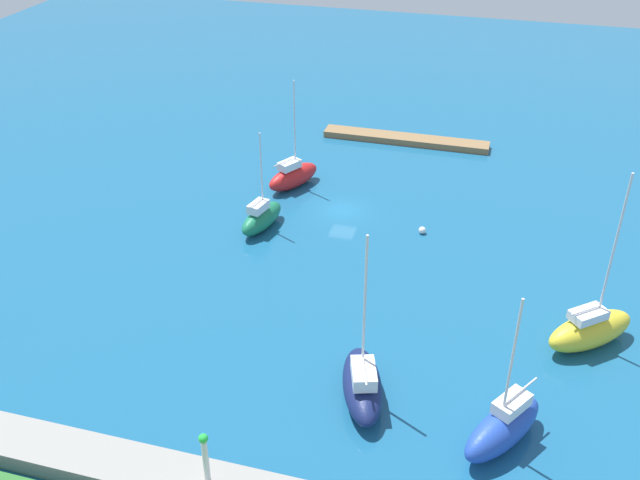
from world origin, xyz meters
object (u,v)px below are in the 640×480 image
Objects in this scene: harbor_beacon at (205,455)px; sailboat_navy_far_south at (362,384)px; sailboat_green_east_end at (261,217)px; sailboat_red_mid_basin at (293,176)px; pier_dock at (406,139)px; mooring_buoy_white at (422,230)px; sailboat_blue_outer_mooring at (503,427)px; sailboat_yellow_lone_south at (590,329)px.

sailboat_navy_far_south is (-6.82, -10.30, -2.11)m from harbor_beacon.
sailboat_green_east_end is 9.18m from sailboat_red_mid_basin.
mooring_buoy_white is at bearing 104.07° from pier_dock.
harbor_beacon is 0.29× the size of sailboat_navy_far_south.
sailboat_blue_outer_mooring is 9.53m from sailboat_navy_far_south.
sailboat_red_mid_basin is at bearing 106.24° from sailboat_yellow_lone_south.
sailboat_green_east_end is 14.14× the size of mooring_buoy_white.
sailboat_red_mid_basin reaches higher than harbor_beacon.
sailboat_green_east_end is 0.84× the size of sailboat_red_mid_basin.
sailboat_blue_outer_mooring reaches higher than pier_dock.
sailboat_navy_far_south is 1.11× the size of sailboat_red_mid_basin.
sailboat_green_east_end reaches higher than mooring_buoy_white.
sailboat_yellow_lone_south reaches higher than pier_dock.
sailboat_yellow_lone_south is 19.44m from mooring_buoy_white.
pier_dock is 2.03× the size of sailboat_green_east_end.
mooring_buoy_white is (-7.40, -33.41, -3.07)m from harbor_beacon.
sailboat_navy_far_south is (15.00, 10.13, -0.17)m from sailboat_yellow_lone_south.
sailboat_green_east_end is at bearing -76.08° from harbor_beacon.
mooring_buoy_white is at bearing 97.36° from sailboat_yellow_lone_south.
pier_dock is 1.54× the size of sailboat_navy_far_south.
sailboat_yellow_lone_south is 30.89m from sailboat_green_east_end.
harbor_beacon is 31.18m from sailboat_green_east_end.
pier_dock is at bearing -92.32° from harbor_beacon.
harbor_beacon is 0.26× the size of sailboat_yellow_lone_south.
sailboat_red_mid_basin is at bearing 11.23° from sailboat_green_east_end.
sailboat_navy_far_south is at bearing -67.41° from sailboat_blue_outer_mooring.
sailboat_green_east_end is 15.25m from mooring_buoy_white.
sailboat_navy_far_south is 23.13m from mooring_buoy_white.
sailboat_red_mid_basin is 16.84× the size of mooring_buoy_white.
pier_dock is 17.56m from sailboat_red_mid_basin.
pier_dock is 1.71× the size of sailboat_red_mid_basin.
mooring_buoy_white is (-5.20, 20.74, -0.04)m from pier_dock.
sailboat_red_mid_basin is at bearing -110.36° from sailboat_blue_outer_mooring.
harbor_beacon is (2.20, 54.15, 3.03)m from pier_dock.
sailboat_yellow_lone_south is 34.68m from sailboat_red_mid_basin.
pier_dock is 21.38m from mooring_buoy_white.
sailboat_red_mid_basin is (9.43, 14.78, 0.93)m from pier_dock.
sailboat_navy_far_south reaches higher than mooring_buoy_white.
sailboat_blue_outer_mooring is 1.00× the size of sailboat_red_mid_basin.
sailboat_yellow_lone_south is (-19.62, 33.72, 1.10)m from pier_dock.
sailboat_blue_outer_mooring is 1.19× the size of sailboat_green_east_end.
harbor_beacon is 40.08m from sailboat_red_mid_basin.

